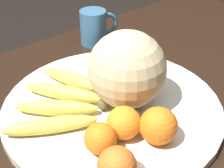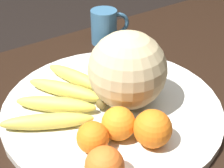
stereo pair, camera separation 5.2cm
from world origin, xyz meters
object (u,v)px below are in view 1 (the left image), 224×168
at_px(melon, 127,69).
at_px(orange_back_left, 100,139).
at_px(kitchen_table, 130,140).
at_px(ceramic_mug, 94,27).
at_px(orange_front_right, 158,126).
at_px(banana_bunch, 62,100).
at_px(orange_front_left, 124,123).
at_px(fruit_bowl, 112,106).
at_px(orange_mid_center, 117,166).

height_order(melon, orange_back_left, melon).
height_order(kitchen_table, ceramic_mug, ceramic_mug).
height_order(orange_front_right, ceramic_mug, ceramic_mug).
xyz_separation_m(banana_bunch, orange_back_left, (0.02, 0.15, 0.01)).
bearing_deg(orange_front_left, melon, -135.48).
height_order(kitchen_table, melon, melon).
xyz_separation_m(fruit_bowl, orange_back_left, (0.11, 0.09, 0.04)).
distance_m(banana_bunch, ceramic_mug, 0.34).
xyz_separation_m(fruit_bowl, ceramic_mug, (-0.17, -0.28, 0.04)).
xyz_separation_m(orange_front_left, ceramic_mug, (-0.22, -0.37, 0.00)).
height_order(orange_front_left, orange_mid_center, same).
distance_m(orange_front_left, orange_back_left, 0.06).
xyz_separation_m(fruit_bowl, melon, (-0.03, 0.01, 0.09)).
relative_size(orange_front_left, ceramic_mug, 0.56).
bearing_deg(ceramic_mug, banana_bunch, 40.40).
bearing_deg(kitchen_table, orange_front_left, 37.48).
relative_size(kitchen_table, ceramic_mug, 13.15).
relative_size(kitchen_table, orange_front_left, 23.45).
distance_m(fruit_bowl, orange_mid_center, 0.21).
bearing_deg(orange_mid_center, ceramic_mug, -124.31).
xyz_separation_m(melon, orange_back_left, (0.13, 0.08, -0.05)).
relative_size(kitchen_table, orange_mid_center, 23.52).
height_order(orange_front_right, orange_back_left, orange_front_right).
relative_size(melon, banana_bunch, 0.64).
relative_size(kitchen_table, orange_front_right, 21.37).
bearing_deg(orange_front_right, melon, -106.72).
xyz_separation_m(banana_bunch, orange_front_right, (-0.08, 0.20, 0.02)).
relative_size(banana_bunch, orange_back_left, 4.36).
bearing_deg(kitchen_table, melon, -53.33).
bearing_deg(banana_bunch, kitchen_table, -164.63).
bearing_deg(orange_front_left, fruit_bowl, -118.61).
bearing_deg(fruit_bowl, banana_bunch, -34.85).
distance_m(kitchen_table, banana_bunch, 0.20).
distance_m(fruit_bowl, orange_front_right, 0.15).
distance_m(fruit_bowl, ceramic_mug, 0.33).
distance_m(orange_front_right, orange_mid_center, 0.12).
relative_size(orange_front_right, orange_back_left, 1.21).
distance_m(orange_front_left, orange_mid_center, 0.10).
bearing_deg(orange_back_left, ceramic_mug, -126.89).
height_order(fruit_bowl, banana_bunch, banana_bunch).
relative_size(fruit_bowl, orange_front_left, 7.37).
xyz_separation_m(fruit_bowl, orange_front_left, (0.05, 0.09, 0.04)).
bearing_deg(banana_bunch, orange_front_right, 161.28).
bearing_deg(orange_front_right, kitchen_table, -111.68).
distance_m(kitchen_table, orange_front_left, 0.18).
height_order(fruit_bowl, orange_back_left, orange_back_left).
xyz_separation_m(banana_bunch, ceramic_mug, (-0.26, -0.22, 0.02)).
bearing_deg(orange_mid_center, melon, -136.98).
bearing_deg(melon, orange_front_right, 73.28).
xyz_separation_m(orange_front_right, ceramic_mug, (-0.18, -0.42, -0.00)).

